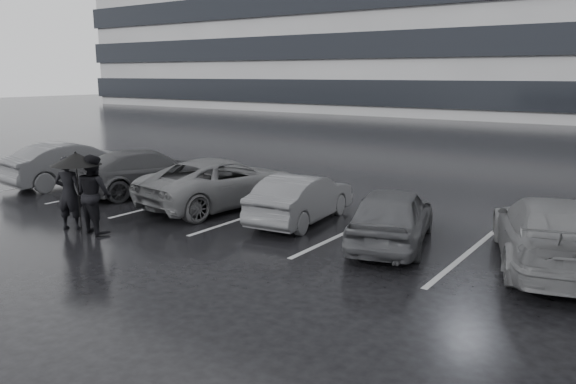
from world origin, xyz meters
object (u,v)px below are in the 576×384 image
(car_east, at_px, (551,233))
(car_west_a, at_px, (301,198))
(pedestrian_right, at_px, (94,194))
(car_west_b, at_px, (221,182))
(car_west_d, at_px, (72,163))
(pedestrian_left, at_px, (69,193))
(car_main, at_px, (392,216))
(car_west_c, at_px, (147,171))

(car_east, bearing_deg, car_west_a, -19.20)
(car_west_a, xyz_separation_m, car_east, (5.72, -0.09, 0.08))
(car_east, relative_size, pedestrian_right, 2.54)
(car_west_b, relative_size, car_west_d, 1.12)
(car_west_a, height_order, pedestrian_left, pedestrian_left)
(car_east, xyz_separation_m, pedestrian_right, (-9.08, -3.45, 0.24))
(car_main, distance_m, car_west_b, 5.45)
(car_main, distance_m, car_west_c, 8.48)
(car_main, bearing_deg, car_west_d, -16.18)
(car_east, bearing_deg, car_west_b, -19.97)
(pedestrian_left, bearing_deg, car_east, 171.94)
(pedestrian_right, bearing_deg, pedestrian_left, 18.06)
(car_west_b, distance_m, car_west_d, 6.09)
(car_west_b, bearing_deg, car_west_a, -175.59)
(car_west_b, height_order, pedestrian_left, pedestrian_left)
(car_main, height_order, car_west_b, car_west_b)
(car_west_c, xyz_separation_m, pedestrian_left, (1.74, -3.89, 0.20))
(car_west_b, distance_m, car_east, 8.48)
(car_east, height_order, pedestrian_right, pedestrian_right)
(pedestrian_left, bearing_deg, car_west_c, -94.30)
(car_main, height_order, pedestrian_left, pedestrian_left)
(car_west_d, relative_size, pedestrian_right, 2.35)
(car_east, bearing_deg, car_west_d, -17.26)
(car_main, relative_size, car_west_b, 0.78)
(car_west_c, height_order, pedestrian_right, pedestrian_right)
(car_west_d, bearing_deg, pedestrian_right, 156.79)
(pedestrian_left, bearing_deg, car_main, 177.14)
(car_west_d, xyz_separation_m, car_east, (14.54, 0.27, -0.04))
(car_west_b, bearing_deg, pedestrian_right, 88.45)
(car_west_a, bearing_deg, car_main, 163.03)
(pedestrian_right, bearing_deg, car_west_b, -94.72)
(car_main, relative_size, car_east, 0.81)
(car_west_c, bearing_deg, car_west_b, -165.48)
(car_west_c, bearing_deg, car_east, -166.40)
(car_west_a, distance_m, pedestrian_left, 5.51)
(car_west_c, relative_size, pedestrian_left, 2.65)
(car_main, bearing_deg, car_east, 172.22)
(car_west_a, xyz_separation_m, car_west_b, (-2.76, 0.16, 0.07))
(car_west_a, xyz_separation_m, pedestrian_right, (-3.36, -3.54, 0.32))
(car_west_b, relative_size, pedestrian_left, 2.76)
(car_main, relative_size, pedestrian_right, 2.05)
(car_west_a, xyz_separation_m, car_west_c, (-5.80, 0.18, 0.07))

